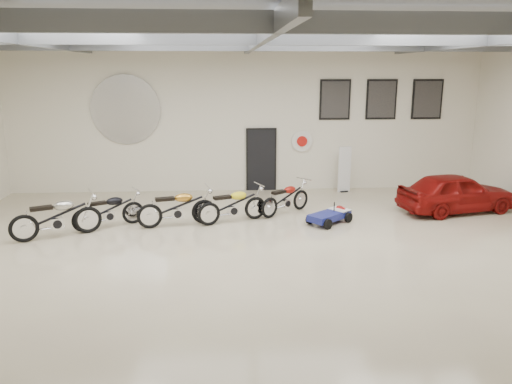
{
  "coord_description": "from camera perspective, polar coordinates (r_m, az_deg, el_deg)",
  "views": [
    {
      "loc": [
        -0.82,
        -10.93,
        4.1
      ],
      "look_at": [
        0.0,
        1.2,
        1.1
      ],
      "focal_mm": 35.0,
      "sensor_mm": 36.0,
      "label": 1
    }
  ],
  "objects": [
    {
      "name": "floor",
      "position": [
        11.7,
        0.4,
        -6.65
      ],
      "size": [
        16.0,
        12.0,
        0.01
      ],
      "primitive_type": "cube",
      "color": "beige",
      "rests_on": "ground"
    },
    {
      "name": "ceiling",
      "position": [
        11.0,
        0.44,
        18.56
      ],
      "size": [
        16.0,
        12.0,
        0.01
      ],
      "primitive_type": "cube",
      "color": "slate",
      "rests_on": "back_wall"
    },
    {
      "name": "back_wall",
      "position": [
        17.03,
        -1.1,
        8.46
      ],
      "size": [
        16.0,
        0.02,
        5.0
      ],
      "primitive_type": "cube",
      "color": "silver",
      "rests_on": "floor"
    },
    {
      "name": "ceiling_beams",
      "position": [
        10.98,
        0.44,
        17.26
      ],
      "size": [
        15.8,
        11.8,
        0.32
      ],
      "primitive_type": null,
      "color": "slate",
      "rests_on": "ceiling"
    },
    {
      "name": "door",
      "position": [
        17.2,
        0.6,
        3.65
      ],
      "size": [
        0.92,
        0.08,
        2.1
      ],
      "primitive_type": "cube",
      "color": "black",
      "rests_on": "back_wall"
    },
    {
      "name": "logo_plaque",
      "position": [
        17.23,
        -14.68,
        9.09
      ],
      "size": [
        2.3,
        0.06,
        1.16
      ],
      "primitive_type": null,
      "color": "silver",
      "rests_on": "back_wall"
    },
    {
      "name": "poster_left",
      "position": [
        17.35,
        9.02,
        10.39
      ],
      "size": [
        1.05,
        0.08,
        1.35
      ],
      "primitive_type": null,
      "color": "black",
      "rests_on": "back_wall"
    },
    {
      "name": "poster_mid",
      "position": [
        17.77,
        14.14,
        10.22
      ],
      "size": [
        1.05,
        0.08,
        1.35
      ],
      "primitive_type": null,
      "color": "black",
      "rests_on": "back_wall"
    },
    {
      "name": "poster_right",
      "position": [
        18.32,
        18.98,
        9.99
      ],
      "size": [
        1.05,
        0.08,
        1.35
      ],
      "primitive_type": null,
      "color": "black",
      "rests_on": "back_wall"
    },
    {
      "name": "oil_sign",
      "position": [
        17.27,
        5.27,
        5.81
      ],
      "size": [
        0.72,
        0.1,
        0.72
      ],
      "primitive_type": null,
      "color": "white",
      "rests_on": "back_wall"
    },
    {
      "name": "banner_stand",
      "position": [
        17.25,
        10.08,
        2.72
      ],
      "size": [
        0.48,
        0.28,
        1.66
      ],
      "primitive_type": null,
      "rotation": [
        0.0,
        0.0,
        0.23
      ],
      "color": "white",
      "rests_on": "floor"
    },
    {
      "name": "motorcycle_silver",
      "position": [
        13.34,
        -21.88,
        -2.56
      ],
      "size": [
        2.23,
        1.51,
        1.12
      ],
      "primitive_type": null,
      "rotation": [
        0.0,
        0.0,
        0.44
      ],
      "color": "silver",
      "rests_on": "floor"
    },
    {
      "name": "motorcycle_black",
      "position": [
        13.74,
        -16.51,
        -1.96
      ],
      "size": [
        1.93,
        1.42,
        0.98
      ],
      "primitive_type": null,
      "rotation": [
        0.0,
        0.0,
        0.5
      ],
      "color": "silver",
      "rests_on": "floor"
    },
    {
      "name": "motorcycle_gold",
      "position": [
        13.46,
        -9.03,
        -1.66
      ],
      "size": [
        2.16,
        1.12,
        1.08
      ],
      "primitive_type": null,
      "rotation": [
        0.0,
        0.0,
        0.24
      ],
      "color": "silver",
      "rests_on": "floor"
    },
    {
      "name": "motorcycle_yellow",
      "position": [
        13.64,
        -2.7,
        -1.4
      ],
      "size": [
        2.06,
        1.31,
        1.03
      ],
      "primitive_type": null,
      "rotation": [
        0.0,
        0.0,
        0.38
      ],
      "color": "silver",
      "rests_on": "floor"
    },
    {
      "name": "motorcycle_red",
      "position": [
        14.47,
        3.4,
        -0.65
      ],
      "size": [
        1.8,
        1.61,
        0.96
      ],
      "primitive_type": null,
      "rotation": [
        0.0,
        0.0,
        0.68
      ],
      "color": "silver",
      "rests_on": "floor"
    },
    {
      "name": "go_kart",
      "position": [
        13.84,
        8.75,
        -2.31
      ],
      "size": [
        1.67,
        1.55,
        0.57
      ],
      "primitive_type": null,
      "rotation": [
        0.0,
        0.0,
        0.68
      ],
      "color": "navy",
      "rests_on": "floor"
    },
    {
      "name": "vintage_car",
      "position": [
        15.76,
        21.89,
        -0.04
      ],
      "size": [
        2.09,
        3.66,
        1.17
      ],
      "primitive_type": "imported",
      "rotation": [
        0.0,
        0.0,
        1.79
      ],
      "color": "maroon",
      "rests_on": "floor"
    }
  ]
}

